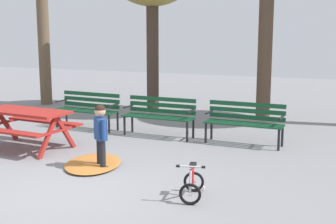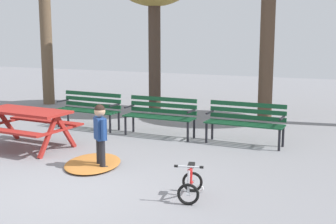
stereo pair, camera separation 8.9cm
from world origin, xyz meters
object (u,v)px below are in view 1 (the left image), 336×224
Objects in this scene: park_bench_far_left at (88,107)px; kids_bicycle at (192,184)px; park_bench_right at (245,120)px; picnic_table at (25,119)px; park_bench_left at (160,113)px; child_standing at (101,131)px.

kids_bicycle is at bearing -41.51° from park_bench_far_left.
park_bench_far_left is at bearing 178.81° from park_bench_right.
park_bench_far_left is (0.10, 2.11, -0.08)m from picnic_table.
park_bench_left is 2.61× the size of kids_bicycle.
park_bench_right is at bearing 55.76° from child_standing.
child_standing is (0.10, -2.65, 0.14)m from park_bench_left.
park_bench_far_left and park_bench_left have the same top height.
child_standing is at bearing -87.87° from park_bench_left.
park_bench_right is (3.80, -0.08, 0.00)m from park_bench_far_left.
picnic_table is 3.07× the size of kids_bicycle.
child_standing is at bearing -53.83° from park_bench_far_left.
park_bench_far_left is 1.01× the size of park_bench_left.
park_bench_far_left and park_bench_right have the same top height.
park_bench_right is 2.61× the size of kids_bicycle.
park_bench_far_left is at bearing 126.17° from child_standing.
park_bench_far_left is at bearing 177.57° from park_bench_left.
park_bench_right is 3.21m from child_standing.
park_bench_far_left is 2.63× the size of kids_bicycle.
picnic_table is at bearing -92.60° from park_bench_far_left.
park_bench_right is at bearing 91.35° from kids_bicycle.
park_bench_left is at bearing 92.13° from child_standing.
kids_bicycle is at bearing -18.35° from picnic_table.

